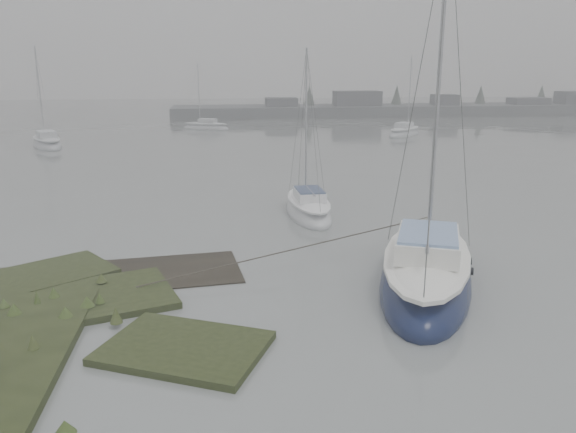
{
  "coord_description": "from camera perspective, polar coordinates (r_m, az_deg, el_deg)",
  "views": [
    {
      "loc": [
        1.33,
        -12.09,
        6.14
      ],
      "look_at": [
        3.45,
        4.19,
        1.8
      ],
      "focal_mm": 35.0,
      "sensor_mm": 36.0,
      "label": 1
    }
  ],
  "objects": [
    {
      "name": "sailboat_white",
      "position": [
        24.33,
        2.08,
        0.74
      ],
      "size": [
        1.88,
        5.38,
        7.54
      ],
      "rotation": [
        0.0,
        0.0,
        0.02
      ],
      "color": "silver",
      "rests_on": "ground"
    },
    {
      "name": "sailboat_far_b",
      "position": [
        54.84,
        11.76,
        8.33
      ],
      "size": [
        5.09,
        5.36,
        7.86
      ],
      "rotation": [
        0.0,
        0.0,
        -0.73
      ],
      "color": "silver",
      "rests_on": "ground"
    },
    {
      "name": "far_shoreline",
      "position": [
        78.44,
        11.77,
        10.64
      ],
      "size": [
        60.0,
        8.0,
        4.15
      ],
      "color": "#4C4F51",
      "rests_on": "ground"
    },
    {
      "name": "sailboat_far_c",
      "position": [
        59.67,
        -8.33,
        8.96
      ],
      "size": [
        5.33,
        3.7,
        7.2
      ],
      "rotation": [
        0.0,
        0.0,
        1.13
      ],
      "color": "#B1B4BA",
      "rests_on": "ground"
    },
    {
      "name": "sailboat_far_a",
      "position": [
        49.59,
        -23.28,
        6.81
      ],
      "size": [
        4.34,
        6.28,
        8.49
      ],
      "rotation": [
        0.0,
        0.0,
        0.44
      ],
      "color": "#A8ACB1",
      "rests_on": "ground"
    },
    {
      "name": "sailboat_main",
      "position": [
        16.91,
        13.83,
        -5.69
      ],
      "size": [
        5.36,
        8.24,
        11.07
      ],
      "rotation": [
        0.0,
        0.0,
        -0.39
      ],
      "color": "#0C1534",
      "rests_on": "ground"
    },
    {
      "name": "ground",
      "position": [
        42.56,
        -9.21,
        6.32
      ],
      "size": [
        160.0,
        160.0,
        0.0
      ],
      "primitive_type": "plane",
      "color": "slate",
      "rests_on": "ground"
    }
  ]
}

